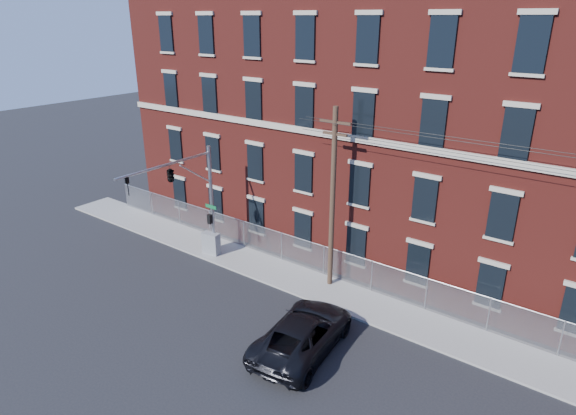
# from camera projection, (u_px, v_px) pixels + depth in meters

# --- Properties ---
(ground) EXTENTS (140.00, 140.00, 0.00)m
(ground) POSITION_uv_depth(u_px,v_px,m) (237.00, 318.00, 24.73)
(ground) COLOR black
(ground) RESTS_ON ground
(sidewalk) EXTENTS (65.00, 3.00, 0.12)m
(sidewalk) POSITION_uv_depth(u_px,v_px,m) (513.00, 358.00, 21.76)
(sidewalk) COLOR gray
(sidewalk) RESTS_ON ground
(chain_link_fence) EXTENTS (59.06, 0.06, 1.85)m
(chain_link_fence) POSITION_uv_depth(u_px,v_px,m) (524.00, 326.00, 22.36)
(chain_link_fence) COLOR #A5A8AD
(chain_link_fence) RESTS_ON ground
(traffic_signal_mast) EXTENTS (0.90, 6.75, 7.00)m
(traffic_signal_mast) POSITION_uv_depth(u_px,v_px,m) (181.00, 184.00, 27.74)
(traffic_signal_mast) COLOR #9EA0A5
(traffic_signal_mast) RESTS_ON ground
(utility_pole_near) EXTENTS (1.80, 0.28, 10.00)m
(utility_pole_near) POSITION_uv_depth(u_px,v_px,m) (333.00, 197.00, 25.85)
(utility_pole_near) COLOR #3F2C1F
(utility_pole_near) RESTS_ON ground
(pickup_truck) EXTENTS (3.56, 6.47, 1.71)m
(pickup_truck) POSITION_uv_depth(u_px,v_px,m) (303.00, 333.00, 22.17)
(pickup_truck) COLOR black
(pickup_truck) RESTS_ON ground
(utility_cabinet) EXTENTS (1.19, 0.72, 1.40)m
(utility_cabinet) POSITION_uv_depth(u_px,v_px,m) (211.00, 243.00, 31.01)
(utility_cabinet) COLOR gray
(utility_cabinet) RESTS_ON sidewalk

